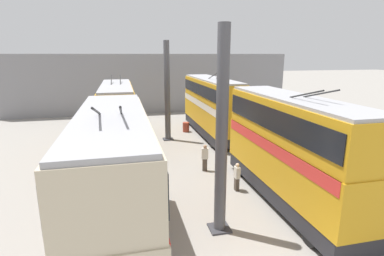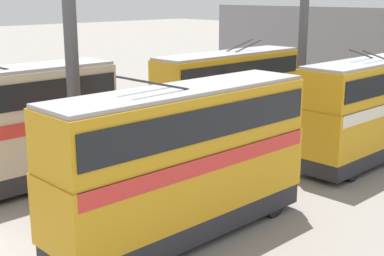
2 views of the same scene
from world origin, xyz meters
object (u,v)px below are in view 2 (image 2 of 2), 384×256
(bus_left_far, at_px, (378,102))
(bus_right_near, at_px, (10,123))
(person_aisle_midway, at_px, (219,163))
(person_by_left_row, at_px, (181,188))
(bus_right_far, at_px, (228,89))
(bus_left_near, at_px, (184,155))
(oil_drum, at_px, (353,137))

(bus_left_far, bearing_deg, bus_right_near, 152.19)
(bus_right_near, xyz_separation_m, person_aisle_midway, (7.18, -5.36, -2.14))
(person_by_left_row, bearing_deg, bus_right_far, -56.30)
(bus_right_far, bearing_deg, person_by_left_row, -146.86)
(bus_left_near, distance_m, bus_left_far, 13.58)
(person_aisle_midway, distance_m, oil_drum, 10.15)
(bus_left_near, distance_m, person_aisle_midway, 6.13)
(bus_left_far, xyz_separation_m, bus_right_far, (-2.18, 8.36, -0.10))
(bus_left_far, distance_m, person_aisle_midway, 9.39)
(person_by_left_row, bearing_deg, bus_right_near, 33.08)
(bus_left_far, height_order, bus_right_near, bus_right_near)
(bus_left_near, distance_m, bus_right_far, 14.13)
(bus_left_far, xyz_separation_m, oil_drum, (1.43, 2.07, -2.51))
(bus_left_far, xyz_separation_m, person_aisle_midway, (-8.66, 3.00, -2.04))
(bus_left_far, distance_m, bus_right_far, 8.64)
(oil_drum, bearing_deg, person_aisle_midway, 174.74)
(person_by_left_row, bearing_deg, bus_left_far, -99.32)
(bus_left_near, xyz_separation_m, bus_left_far, (13.58, 0.00, -0.08))
(bus_left_near, xyz_separation_m, bus_right_near, (-2.27, 8.36, 0.01))
(bus_left_far, bearing_deg, person_aisle_midway, 160.91)
(bus_right_near, height_order, oil_drum, bus_right_near)
(bus_left_near, xyz_separation_m, person_aisle_midway, (4.91, 3.00, -2.12))
(bus_left_near, relative_size, person_by_left_row, 6.47)
(bus_right_near, bearing_deg, oil_drum, -20.01)
(bus_left_near, height_order, bus_right_far, bus_left_near)
(person_aisle_midway, bearing_deg, bus_right_far, -127.71)
(bus_right_near, relative_size, person_by_left_row, 5.98)
(bus_left_near, relative_size, oil_drum, 11.10)
(bus_right_far, relative_size, person_by_left_row, 6.54)
(bus_right_far, height_order, oil_drum, bus_right_far)
(bus_left_far, xyz_separation_m, bus_right_near, (-15.84, 8.36, 0.09))
(person_by_left_row, height_order, oil_drum, person_by_left_row)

